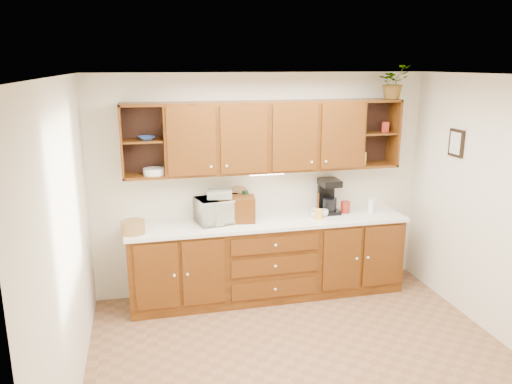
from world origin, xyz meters
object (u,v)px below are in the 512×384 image
coffee_maker (328,196)px  microwave (220,210)px  bread_box (236,209)px  potted_plant (393,82)px

coffee_maker → microwave: bearing=-175.9°
bread_box → potted_plant: 2.34m
potted_plant → microwave: bearing=-179.5°
microwave → coffee_maker: coffee_maker is taller
bread_box → potted_plant: (1.88, 0.04, 1.40)m
coffee_maker → bread_box: bearing=-174.3°
microwave → bread_box: size_ratio=1.26×
bread_box → coffee_maker: coffee_maker is taller
microwave → potted_plant: size_ratio=1.33×
bread_box → potted_plant: size_ratio=1.05×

